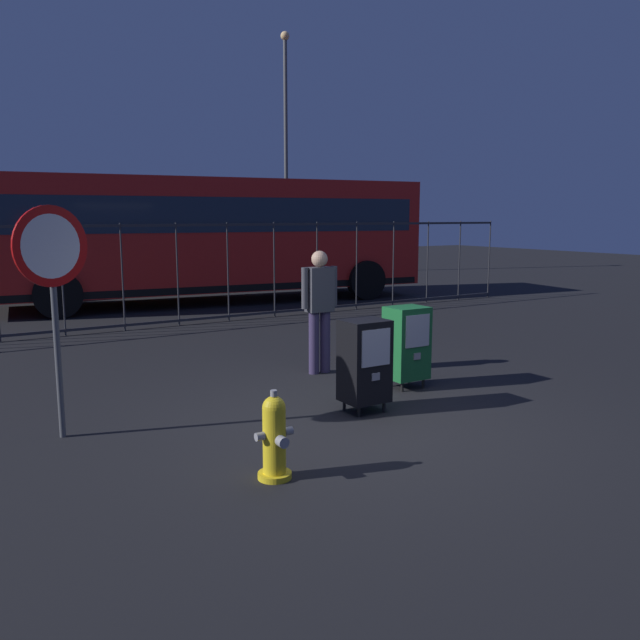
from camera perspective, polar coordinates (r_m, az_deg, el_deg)
name	(u,v)px	position (r m, az deg, el deg)	size (l,w,h in m)	color
ground_plane	(356,424)	(6.80, 3.22, -9.11)	(60.00, 60.00, 0.00)	black
fire_hydrant	(274,437)	(5.35, -4.04, -10.27)	(0.33, 0.32, 0.75)	yellow
newspaper_box_primary	(407,343)	(8.12, 7.63, -1.99)	(0.48, 0.42, 1.02)	black
newspaper_box_secondary	(365,361)	(7.07, 3.95, -3.60)	(0.48, 0.42, 1.02)	black
stop_sign	(53,273)	(6.55, -22.48, 3.84)	(0.71, 0.31, 2.23)	#4C4F54
pedestrian	(320,304)	(8.73, -0.04, 1.38)	(0.55, 0.22, 1.67)	#382D51
traffic_cone	(357,339)	(9.96, 3.29, -1.68)	(0.36, 0.36, 0.53)	black
fence_barrier	(151,275)	(12.71, -14.69, 3.85)	(18.03, 0.04, 2.00)	#2D2D33
bus_near	(212,233)	(16.33, -9.52, 7.57)	(10.72, 3.75, 3.00)	red
bus_far	(63,230)	(20.33, -21.66, 7.34)	(10.68, 3.52, 3.00)	gold
street_light_near_right	(286,139)	(24.39, -3.03, 15.62)	(0.32, 0.32, 8.58)	#4C4F54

